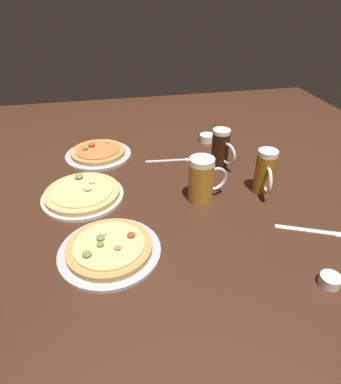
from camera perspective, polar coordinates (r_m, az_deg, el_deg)
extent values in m
cube|color=#3D2114|center=(1.22, 0.00, -1.37)|extent=(2.40, 2.40, 0.03)
cylinder|color=#B2B2B7|center=(0.99, -10.48, -10.11)|extent=(0.30, 0.30, 0.01)
cylinder|color=tan|center=(0.98, -10.57, -9.48)|extent=(0.25, 0.25, 0.02)
cylinder|color=#DBC67A|center=(0.97, -10.64, -8.96)|extent=(0.21, 0.21, 0.01)
ellipsoid|color=#C67038|center=(0.95, -9.12, -9.51)|extent=(0.02, 0.02, 0.01)
ellipsoid|color=#DBC67A|center=(1.00, -11.62, -6.92)|extent=(0.02, 0.02, 0.01)
ellipsoid|color=olive|center=(0.97, -12.09, -8.83)|extent=(0.02, 0.02, 0.01)
ellipsoid|color=olive|center=(0.94, -14.31, -10.41)|extent=(0.03, 0.03, 0.01)
ellipsoid|color=olive|center=(0.99, -12.05, -7.76)|extent=(0.02, 0.02, 0.01)
ellipsoid|color=#B73823|center=(0.98, -6.86, -7.40)|extent=(0.02, 0.02, 0.01)
cylinder|color=#B2B2B7|center=(1.52, -12.38, 6.30)|extent=(0.29, 0.29, 0.01)
cylinder|color=tan|center=(1.52, -12.44, 6.80)|extent=(0.24, 0.24, 0.02)
cylinder|color=#C67038|center=(1.51, -12.50, 7.21)|extent=(0.20, 0.20, 0.01)
ellipsoid|color=#DBC67A|center=(1.56, -10.94, 8.59)|extent=(0.02, 0.02, 0.01)
ellipsoid|color=olive|center=(1.51, -14.55, 7.39)|extent=(0.03, 0.03, 0.01)
ellipsoid|color=#B73823|center=(1.54, -13.54, 7.95)|extent=(0.03, 0.03, 0.01)
cylinder|color=silver|center=(1.24, -14.93, -0.74)|extent=(0.30, 0.30, 0.01)
cylinder|color=tan|center=(1.23, -15.02, -0.16)|extent=(0.27, 0.27, 0.02)
cylinder|color=#DBC67A|center=(1.23, -15.10, 0.30)|extent=(0.22, 0.22, 0.01)
ellipsoid|color=#DBC67A|center=(1.25, -13.52, 1.74)|extent=(0.02, 0.02, 0.01)
ellipsoid|color=#DBC67A|center=(1.21, -14.16, 0.69)|extent=(0.03, 0.03, 0.02)
ellipsoid|color=olive|center=(1.29, -15.60, 2.60)|extent=(0.03, 0.03, 0.02)
cylinder|color=black|center=(1.40, 8.61, 7.30)|extent=(0.07, 0.07, 0.15)
cylinder|color=white|center=(1.37, 8.89, 10.33)|extent=(0.07, 0.07, 0.02)
torus|color=silver|center=(1.37, 9.90, 6.52)|extent=(0.04, 0.09, 0.09)
cylinder|color=#9E6619|center=(1.25, 15.99, 3.08)|extent=(0.07, 0.07, 0.15)
cylinder|color=white|center=(1.21, 16.60, 6.51)|extent=(0.07, 0.07, 0.02)
torus|color=silver|center=(1.21, 16.46, 1.92)|extent=(0.03, 0.10, 0.10)
cylinder|color=#B27A23|center=(1.16, 5.30, 1.73)|extent=(0.09, 0.09, 0.15)
cylinder|color=white|center=(1.12, 5.51, 5.36)|extent=(0.09, 0.09, 0.02)
torus|color=silver|center=(1.18, 7.76, 2.24)|extent=(0.10, 0.03, 0.09)
cylinder|color=white|center=(1.63, 6.36, 9.29)|extent=(0.07, 0.07, 0.04)
cylinder|color=silver|center=(0.98, 25.93, -13.62)|extent=(0.06, 0.06, 0.03)
cube|color=silver|center=(1.45, -0.68, 5.52)|extent=(0.19, 0.03, 0.01)
cube|color=silver|center=(1.46, 3.54, 5.74)|extent=(0.05, 0.03, 0.00)
cube|color=silver|center=(1.14, 22.56, -6.08)|extent=(0.19, 0.10, 0.01)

